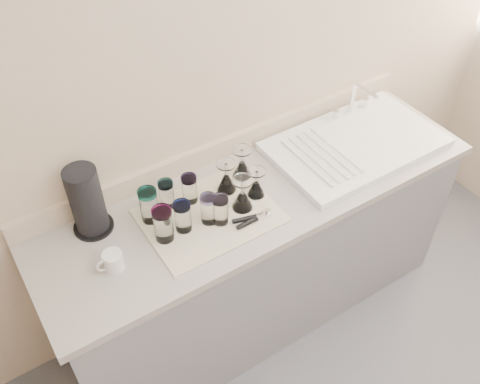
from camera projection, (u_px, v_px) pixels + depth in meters
counter_unit at (258, 254)px, 2.68m from camera, size 2.06×0.62×0.90m
sink_unit at (355, 143)px, 2.57m from camera, size 0.82×0.50×0.22m
dish_towel at (209, 216)px, 2.24m from camera, size 0.55×0.42×0.01m
tumbler_teal at (149, 205)px, 2.17m from camera, size 0.08×0.08×0.16m
tumbler_cyan at (167, 194)px, 2.24m from camera, size 0.07×0.07×0.13m
tumbler_purple at (190, 189)px, 2.26m from camera, size 0.07×0.07×0.13m
tumbler_magenta at (163, 224)px, 2.10m from camera, size 0.08×0.08×0.16m
tumbler_blue at (183, 216)px, 2.14m from camera, size 0.07×0.07×0.14m
tumbler_lavender at (208, 209)px, 2.17m from camera, size 0.07×0.07×0.14m
tumbler_extra at (220, 209)px, 2.17m from camera, size 0.07×0.07×0.14m
goblet_back_left at (226, 181)px, 2.32m from camera, size 0.09×0.09×0.15m
goblet_back_right at (242, 167)px, 2.38m from camera, size 0.09×0.09×0.15m
goblet_front_left at (242, 198)px, 2.24m from camera, size 0.09×0.09×0.16m
goblet_front_right at (256, 187)px, 2.30m from camera, size 0.08×0.08×0.14m
can_opener at (252, 219)px, 2.21m from camera, size 0.16×0.07×0.02m
white_mug at (113, 261)px, 2.02m from camera, size 0.11×0.08×0.08m
paper_towel_roll at (87, 201)px, 2.10m from camera, size 0.16×0.16×0.31m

